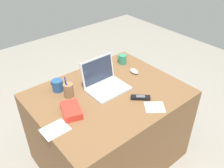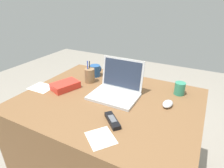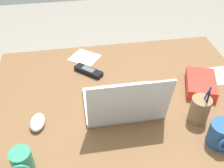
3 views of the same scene
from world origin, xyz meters
name	(u,v)px [view 2 (image 2 of 3)]	position (x,y,z in m)	size (l,w,h in m)	color
desk	(109,141)	(0.00, 0.00, 0.37)	(1.18, 0.93, 0.74)	brown
laptop	(116,89)	(0.02, 0.07, 0.79)	(0.32, 0.27, 0.24)	silver
computer_mouse	(168,104)	(0.37, 0.09, 0.76)	(0.06, 0.10, 0.03)	silver
coffee_mug_white	(180,88)	(0.41, 0.29, 0.79)	(0.07, 0.08, 0.09)	#338C6B
coffee_mug_tall	(95,71)	(-0.29, 0.29, 0.79)	(0.09, 0.10, 0.10)	#26518C
cordless_phone	(112,120)	(0.14, -0.21, 0.76)	(0.14, 0.13, 0.03)	black
pen_holder	(90,75)	(-0.26, 0.17, 0.80)	(0.08, 0.08, 0.17)	olive
snack_bag	(65,86)	(-0.36, -0.02, 0.77)	(0.13, 0.19, 0.05)	red
paper_note_near_laptop	(42,88)	(-0.53, -0.09, 0.75)	(0.17, 0.14, 0.00)	white
paper_note_left	(101,138)	(0.15, -0.35, 0.75)	(0.14, 0.12, 0.00)	white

